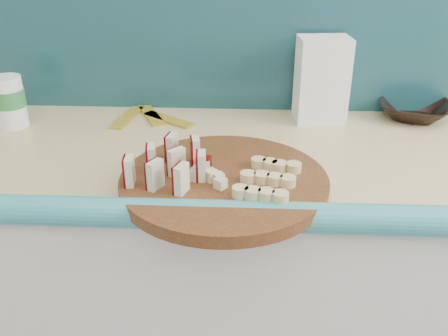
% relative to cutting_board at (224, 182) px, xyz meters
% --- Properties ---
extents(kitchen_counter, '(2.20, 0.63, 0.91)m').
position_rel_cutting_board_xyz_m(kitchen_counter, '(0.24, 0.19, -0.47)').
color(kitchen_counter, white).
rests_on(kitchen_counter, ground).
extents(backsplash, '(2.20, 0.02, 0.50)m').
position_rel_cutting_board_xyz_m(backsplash, '(0.24, 0.48, 0.24)').
color(backsplash, teal).
rests_on(backsplash, kitchen_counter).
extents(cutting_board, '(0.52, 0.52, 0.03)m').
position_rel_cutting_board_xyz_m(cutting_board, '(0.00, 0.00, 0.00)').
color(cutting_board, '#411E0E').
rests_on(cutting_board, kitchen_counter).
extents(apple_wedges, '(0.17, 0.18, 0.06)m').
position_rel_cutting_board_xyz_m(apple_wedges, '(-0.11, -0.00, 0.04)').
color(apple_wedges, beige).
rests_on(apple_wedges, cutting_board).
extents(apple_chunks, '(0.06, 0.06, 0.02)m').
position_rel_cutting_board_xyz_m(apple_chunks, '(-0.03, 0.01, 0.02)').
color(apple_chunks, beige).
rests_on(apple_chunks, cutting_board).
extents(banana_slices, '(0.14, 0.17, 0.02)m').
position_rel_cutting_board_xyz_m(banana_slices, '(0.09, -0.02, 0.02)').
color(banana_slices, '#D2C080').
rests_on(banana_slices, cutting_board).
extents(brown_bowl, '(0.24, 0.24, 0.05)m').
position_rel_cutting_board_xyz_m(brown_bowl, '(0.50, 0.43, 0.01)').
color(brown_bowl, black).
rests_on(brown_bowl, kitchen_counter).
extents(flour_bag, '(0.14, 0.11, 0.23)m').
position_rel_cutting_board_xyz_m(flour_bag, '(0.24, 0.40, 0.10)').
color(flour_bag, white).
rests_on(flour_bag, kitchen_counter).
extents(canister, '(0.08, 0.08, 0.13)m').
position_rel_cutting_board_xyz_m(canister, '(-0.58, 0.31, 0.06)').
color(canister, white).
rests_on(canister, kitchen_counter).
extents(banana_peel, '(0.23, 0.19, 0.01)m').
position_rel_cutting_board_xyz_m(banana_peel, '(-0.23, 0.38, -0.01)').
color(banana_peel, gold).
rests_on(banana_peel, kitchen_counter).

